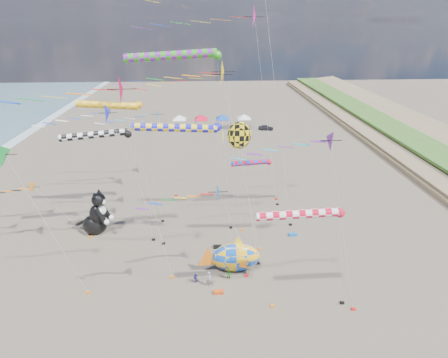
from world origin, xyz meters
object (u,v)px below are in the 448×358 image
object	(u,v)px
person_adult	(209,279)
child_blue	(196,278)
cat_inflatable	(95,211)
fish_inflatable	(235,257)
child_green	(229,275)
parked_car	(266,128)

from	to	relation	value
person_adult	child_blue	distance (m)	1.49
cat_inflatable	fish_inflatable	world-z (taller)	cat_inflatable
child_green	fish_inflatable	bearing A→B (deg)	52.82
cat_inflatable	person_adult	bearing A→B (deg)	-21.44
child_green	child_blue	world-z (taller)	child_green
fish_inflatable	child_blue	bearing A→B (deg)	-157.97
child_green	parked_car	bearing A→B (deg)	65.56
fish_inflatable	child_green	size ratio (longest dim) A/B	5.73
parked_car	child_green	bearing A→B (deg)	176.90
fish_inflatable	child_green	world-z (taller)	fish_inflatable
child_green	person_adult	bearing A→B (deg)	-167.74
cat_inflatable	fish_inflatable	distance (m)	17.64
cat_inflatable	parked_car	size ratio (longest dim) A/B	1.66
child_blue	parked_car	xyz separation A→B (m)	(15.33, 50.86, 0.08)
cat_inflatable	child_blue	xyz separation A→B (m)	(11.77, -9.49, -2.34)
child_green	parked_car	xyz separation A→B (m)	(12.05, 50.65, 0.02)
child_green	cat_inflatable	bearing A→B (deg)	137.29
child_green	child_blue	size ratio (longest dim) A/B	1.11
cat_inflatable	parked_car	world-z (taller)	cat_inflatable
fish_inflatable	cat_inflatable	bearing A→B (deg)	153.38
fish_inflatable	parked_car	size ratio (longest dim) A/B	1.87
person_adult	child_green	xyz separation A→B (m)	(1.98, 0.85, -0.26)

